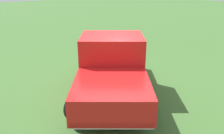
{
  "coord_description": "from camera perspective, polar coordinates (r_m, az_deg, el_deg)",
  "views": [
    {
      "loc": [
        -4.65,
        -5.65,
        3.35
      ],
      "look_at": [
        -0.47,
        -0.42,
        0.9
      ],
      "focal_mm": 37.28,
      "sensor_mm": 36.0,
      "label": 1
    }
  ],
  "objects": [
    {
      "name": "pickup_truck",
      "position": [
        7.24,
        0.0,
        0.7
      ],
      "size": [
        4.62,
        5.1,
        1.82
      ],
      "rotation": [
        0.0,
        0.0,
        4.04
      ],
      "color": "black",
      "rests_on": "ground_plane"
    },
    {
      "name": "ground_plane",
      "position": [
        8.05,
        0.75,
        -4.51
      ],
      "size": [
        80.0,
        80.0,
        0.0
      ],
      "primitive_type": "plane",
      "color": "#3D662D"
    }
  ]
}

